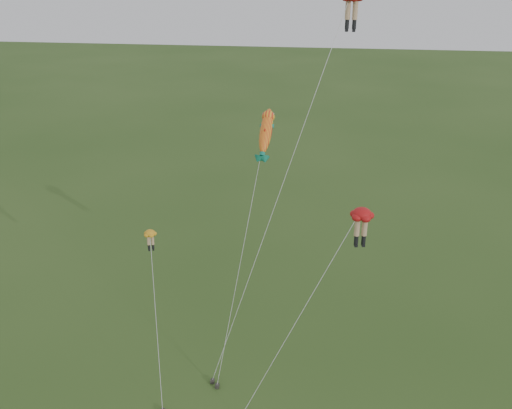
# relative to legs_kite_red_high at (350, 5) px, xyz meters

# --- Properties ---
(ground) EXTENTS (300.00, 300.00, 0.00)m
(ground) POSITION_rel_legs_kite_red_high_xyz_m (-6.96, -8.00, -23.96)
(ground) COLOR #2C491A
(ground) RESTS_ON ground
(legs_kite_red_high) EXTENTS (9.04, 9.55, 24.91)m
(legs_kite_red_high) POSITION_rel_legs_kite_red_high_xyz_m (0.00, 0.00, 0.00)
(legs_kite_red_high) COLOR #AF1113
(legs_kite_red_high) RESTS_ON ground
(legs_kite_red_mid) EXTENTS (7.89, 6.52, 12.61)m
(legs_kite_red_mid) POSITION_rel_legs_kite_red_high_xyz_m (1.30, -6.05, -12.09)
(legs_kite_red_mid) COLOR #AF1113
(legs_kite_red_mid) RESTS_ON ground
(legs_kite_yellow) EXTENTS (3.42, 9.02, 8.85)m
(legs_kite_yellow) POSITION_rel_legs_kite_red_high_xyz_m (-13.12, -3.68, -15.87)
(legs_kite_yellow) COLOR orange
(legs_kite_yellow) RESTS_ON ground
(fish_kite) EXTENTS (3.20, 8.14, 17.73)m
(fish_kite) POSITION_rel_legs_kite_red_high_xyz_m (-5.04, -2.42, -7.84)
(fish_kite) COLOR #FFAB20
(fish_kite) RESTS_ON ground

